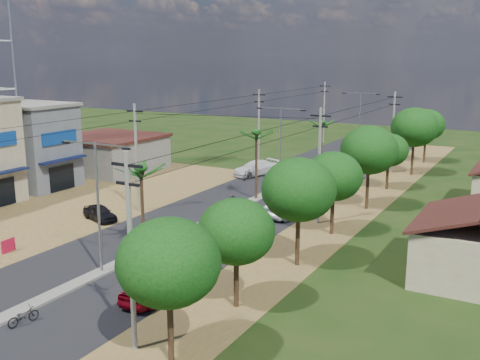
% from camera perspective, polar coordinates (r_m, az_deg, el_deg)
% --- Properties ---
extents(ground, '(160.00, 160.00, 0.00)m').
position_cam_1_polar(ground, '(35.23, -13.83, -9.21)').
color(ground, black).
rests_on(ground, ground).
extents(road, '(12.00, 110.00, 0.04)m').
position_cam_1_polar(road, '(46.63, -1.21, -3.40)').
color(road, black).
rests_on(road, ground).
extents(median, '(1.00, 90.00, 0.18)m').
position_cam_1_polar(median, '(49.12, 0.56, -2.48)').
color(median, '#605E56').
rests_on(median, ground).
extents(dirt_lot_west, '(18.00, 46.00, 0.04)m').
position_cam_1_polar(dirt_lot_west, '(50.89, -20.13, -2.81)').
color(dirt_lot_west, brown).
rests_on(dirt_lot_west, ground).
extents(dirt_shoulder_east, '(5.00, 90.00, 0.03)m').
position_cam_1_polar(dirt_shoulder_east, '(43.13, 8.61, -4.89)').
color(dirt_shoulder_east, brown).
rests_on(dirt_shoulder_east, ground).
extents(shophouse_grey, '(9.00, 6.40, 8.30)m').
position_cam_1_polar(shophouse_grey, '(59.09, -20.50, 3.33)').
color(shophouse_grey, '#53555B').
rests_on(shophouse_grey, ground).
extents(low_shed, '(10.40, 10.40, 3.95)m').
position_cam_1_polar(low_shed, '(65.58, -13.16, 2.70)').
color(low_shed, '#605E56').
rests_on(low_shed, ground).
extents(tree_east_a, '(4.40, 4.40, 6.37)m').
position_cam_1_polar(tree_east_a, '(23.59, -7.26, -8.33)').
color(tree_east_a, black).
rests_on(tree_east_a, ground).
extents(tree_east_b, '(4.00, 4.00, 5.83)m').
position_cam_1_polar(tree_east_b, '(28.56, -0.39, -5.26)').
color(tree_east_b, black).
rests_on(tree_east_b, ground).
extents(tree_east_c, '(4.60, 4.60, 6.83)m').
position_cam_1_polar(tree_east_c, '(34.24, 5.99, -0.99)').
color(tree_east_c, black).
rests_on(tree_east_c, ground).
extents(tree_east_d, '(4.20, 4.20, 6.13)m').
position_cam_1_polar(tree_east_d, '(40.82, 9.49, 0.36)').
color(tree_east_d, black).
rests_on(tree_east_d, ground).
extents(tree_east_e, '(4.80, 4.80, 7.14)m').
position_cam_1_polar(tree_east_e, '(48.11, 13.00, 2.97)').
color(tree_east_e, black).
rests_on(tree_east_e, ground).
extents(tree_east_f, '(3.80, 3.80, 5.52)m').
position_cam_1_polar(tree_east_f, '(56.03, 14.88, 2.96)').
color(tree_east_f, black).
rests_on(tree_east_f, ground).
extents(tree_east_g, '(5.00, 5.00, 7.38)m').
position_cam_1_polar(tree_east_g, '(63.43, 17.31, 5.13)').
color(tree_east_g, black).
rests_on(tree_east_g, ground).
extents(tree_east_h, '(4.40, 4.40, 6.52)m').
position_cam_1_polar(tree_east_h, '(71.35, 18.41, 5.34)').
color(tree_east_h, black).
rests_on(tree_east_h, ground).
extents(palm_median_near, '(2.00, 2.00, 6.15)m').
position_cam_1_polar(palm_median_near, '(36.53, -10.02, 0.82)').
color(palm_median_near, black).
rests_on(palm_median_near, ground).
extents(palm_median_mid, '(2.00, 2.00, 6.55)m').
position_cam_1_polar(palm_median_mid, '(49.69, 1.68, 4.54)').
color(palm_median_mid, black).
rests_on(palm_median_mid, ground).
extents(palm_median_far, '(2.00, 2.00, 5.85)m').
position_cam_1_polar(palm_median_far, '(64.27, 8.33, 5.68)').
color(palm_median_far, black).
rests_on(palm_median_far, ground).
extents(streetlight_near, '(5.10, 0.18, 8.00)m').
position_cam_1_polar(streetlight_near, '(33.77, -14.25, -1.65)').
color(streetlight_near, gray).
rests_on(streetlight_near, ground).
extents(streetlight_mid, '(5.10, 0.18, 8.00)m').
position_cam_1_polar(streetlight_mid, '(54.29, 4.13, 4.01)').
color(streetlight_mid, gray).
rests_on(streetlight_mid, ground).
extents(streetlight_far, '(5.10, 0.18, 8.00)m').
position_cam_1_polar(streetlight_far, '(77.48, 12.07, 6.34)').
color(streetlight_far, gray).
rests_on(streetlight_far, ground).
extents(utility_pole_w_b, '(1.60, 0.24, 9.00)m').
position_cam_1_polar(utility_pole_w_b, '(47.11, -10.48, 2.48)').
color(utility_pole_w_b, '#605E56').
rests_on(utility_pole_w_b, ground).
extents(utility_pole_w_c, '(1.60, 0.24, 9.00)m').
position_cam_1_polar(utility_pole_w_c, '(65.35, 1.92, 5.47)').
color(utility_pole_w_c, '#605E56').
rests_on(utility_pole_w_c, ground).
extents(utility_pole_w_d, '(1.60, 0.24, 9.00)m').
position_cam_1_polar(utility_pole_w_d, '(84.45, 8.53, 6.96)').
color(utility_pole_w_d, '#605E56').
rests_on(utility_pole_w_d, ground).
extents(utility_pole_e_a, '(1.60, 0.24, 9.00)m').
position_cam_1_polar(utility_pole_e_a, '(24.67, -11.05, -6.85)').
color(utility_pole_e_a, '#605E56').
rests_on(utility_pole_e_a, ground).
extents(utility_pole_e_b, '(1.60, 0.24, 9.00)m').
position_cam_1_polar(utility_pole_e_b, '(43.22, 8.05, 1.66)').
color(utility_pole_e_b, '#605E56').
rests_on(utility_pole_e_b, ground).
extents(utility_pole_e_c, '(1.60, 0.24, 9.00)m').
position_cam_1_polar(utility_pole_e_c, '(64.00, 15.27, 4.88)').
color(utility_pole_e_c, '#605E56').
rests_on(utility_pole_e_c, ground).
extents(car_red_near, '(1.89, 4.42, 1.49)m').
position_cam_1_polar(car_red_near, '(30.90, -8.79, -10.66)').
color(car_red_near, maroon).
rests_on(car_red_near, ground).
extents(car_silver_mid, '(3.05, 5.05, 1.57)m').
position_cam_1_polar(car_silver_mid, '(45.55, 5.21, -2.84)').
color(car_silver_mid, '#9D9FA5').
rests_on(car_silver_mid, ground).
extents(car_white_far, '(4.14, 5.80, 1.56)m').
position_cam_1_polar(car_white_far, '(61.07, 1.58, 1.18)').
color(car_white_far, silver).
rests_on(car_white_far, ground).
extents(car_parked_dark, '(3.89, 2.57, 1.23)m').
position_cam_1_polar(car_parked_dark, '(45.85, -14.05, -3.29)').
color(car_parked_dark, black).
rests_on(car_parked_dark, ground).
extents(moto_rider_east, '(0.86, 1.70, 0.85)m').
position_cam_1_polar(moto_rider_east, '(29.98, -21.17, -12.83)').
color(moto_rider_east, black).
rests_on(moto_rider_east, ground).
extents(moto_rider_west_a, '(0.92, 1.72, 0.86)m').
position_cam_1_polar(moto_rider_west_a, '(49.37, -0.82, -1.99)').
color(moto_rider_west_a, black).
rests_on(moto_rider_west_a, ground).
extents(moto_rider_west_b, '(0.68, 1.90, 1.12)m').
position_cam_1_polar(moto_rider_west_b, '(58.71, 0.77, 0.50)').
color(moto_rider_west_b, black).
rests_on(moto_rider_west_b, ground).
extents(roadside_sign, '(0.17, 1.12, 0.93)m').
position_cam_1_polar(roadside_sign, '(40.56, -22.48, -6.21)').
color(roadside_sign, '#A80F2E').
rests_on(roadside_sign, ground).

